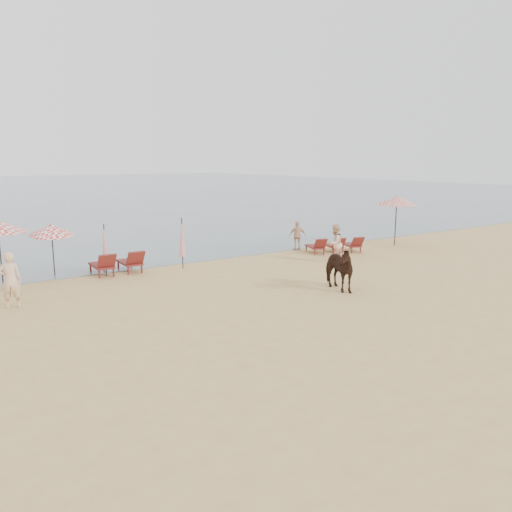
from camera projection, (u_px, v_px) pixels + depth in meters
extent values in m
plane|color=tan|center=(354.00, 321.00, 14.24)|extent=(120.00, 120.00, 0.00)
cube|color=maroon|center=(102.00, 265.00, 20.00)|extent=(0.71, 1.48, 0.08)
cube|color=maroon|center=(107.00, 262.00, 19.30)|extent=(0.69, 0.50, 0.64)
cube|color=maroon|center=(130.00, 262.00, 20.61)|extent=(0.71, 1.48, 0.08)
cube|color=maroon|center=(136.00, 259.00, 19.91)|extent=(0.69, 0.50, 0.64)
cube|color=maroon|center=(315.00, 247.00, 24.63)|extent=(0.94, 1.37, 0.07)
cube|color=maroon|center=(320.00, 244.00, 23.94)|extent=(0.68, 0.57, 0.55)
cube|color=maroon|center=(333.00, 246.00, 24.89)|extent=(0.94, 1.37, 0.07)
cube|color=maroon|center=(339.00, 243.00, 24.21)|extent=(0.68, 0.57, 0.55)
cube|color=maroon|center=(351.00, 245.00, 25.16)|extent=(0.94, 1.37, 0.07)
cube|color=maroon|center=(358.00, 242.00, 24.48)|extent=(0.68, 0.57, 0.55)
cylinder|color=black|center=(0.00, 255.00, 18.31)|extent=(0.05, 0.05, 2.21)
cylinder|color=black|center=(53.00, 252.00, 19.61)|extent=(0.04, 0.04, 1.90)
cone|color=red|center=(51.00, 230.00, 19.44)|extent=(1.68, 1.71, 0.57)
sphere|color=black|center=(51.00, 225.00, 19.41)|extent=(0.07, 0.07, 0.07)
cylinder|color=black|center=(396.00, 222.00, 26.74)|extent=(0.05, 0.05, 2.47)
cone|color=red|center=(397.00, 200.00, 26.51)|extent=(2.20, 2.20, 0.49)
sphere|color=black|center=(397.00, 196.00, 26.47)|extent=(0.09, 0.09, 0.09)
cylinder|color=black|center=(105.00, 250.00, 19.71)|extent=(0.05, 0.05, 2.08)
cone|color=red|center=(105.00, 244.00, 19.66)|extent=(0.25, 0.25, 1.56)
cylinder|color=black|center=(182.00, 243.00, 21.00)|extent=(0.05, 0.05, 2.17)
cone|color=red|center=(182.00, 237.00, 20.95)|extent=(0.26, 0.26, 1.63)
imported|color=black|center=(336.00, 268.00, 17.52)|extent=(1.18, 2.00, 1.59)
imported|color=#DAB088|center=(10.00, 280.00, 15.39)|extent=(0.73, 0.56, 1.78)
imported|color=#E1AF8D|center=(335.00, 244.00, 22.25)|extent=(0.97, 0.84, 1.72)
imported|color=#D8A487|center=(297.00, 236.00, 25.37)|extent=(0.94, 0.70, 1.49)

